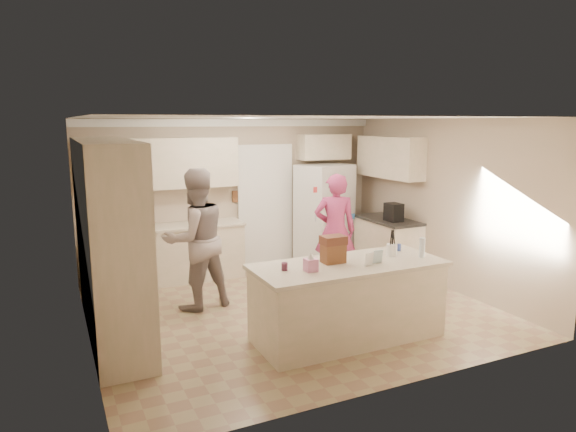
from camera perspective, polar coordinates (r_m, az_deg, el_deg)
name	(u,v)px	position (r m, az deg, el deg)	size (l,w,h in m)	color
floor	(292,311)	(7.17, 0.47, -10.49)	(5.20, 4.60, 0.02)	#92825D
ceiling	(293,117)	(6.69, 0.51, 10.96)	(5.20, 4.60, 0.02)	white
wall_back	(235,195)	(8.92, -5.95, 2.34)	(5.20, 0.02, 2.60)	#B9A68E
wall_front	(400,259)	(4.88, 12.34, -4.65)	(5.20, 0.02, 2.60)	#B9A68E
wall_left	(82,235)	(6.17, -21.95, -2.02)	(0.02, 4.60, 2.60)	#B9A68E
wall_right	(445,204)	(8.26, 17.04, 1.29)	(0.02, 4.60, 2.60)	#B9A68E
crown_back	(234,123)	(8.79, -5.99, 10.26)	(5.20, 0.08, 0.12)	white
pantry_bank	(110,240)	(6.41, -19.22, -2.54)	(0.60, 2.60, 2.35)	beige
back_base_cab	(174,255)	(8.49, -12.50, -4.20)	(2.20, 0.60, 0.88)	beige
back_countertop	(173,227)	(8.38, -12.61, -1.17)	(2.24, 0.63, 0.04)	beige
back_upper_cab	(169,163)	(8.37, -13.09, 5.72)	(2.20, 0.35, 0.80)	beige
doorway_opening	(265,207)	(9.12, -2.59, 0.98)	(0.90, 0.06, 2.10)	black
doorway_casing	(266,208)	(9.09, -2.51, 0.94)	(1.02, 0.03, 2.22)	white
wall_frame_upper	(236,181)	(8.86, -5.77, 3.91)	(0.15, 0.02, 0.20)	brown
wall_frame_lower	(237,196)	(8.89, -5.74, 2.19)	(0.15, 0.02, 0.20)	brown
refrigerator	(324,215)	(9.25, 4.06, 0.15)	(0.90, 0.70, 1.80)	white
fridge_seam	(334,218)	(8.95, 5.16, -0.22)	(0.01, 0.02, 1.78)	gray
fridge_dispenser	(324,205)	(8.79, 3.98, 1.26)	(0.22, 0.03, 0.35)	black
fridge_handle_l	(332,210)	(8.89, 4.95, 0.69)	(0.02, 0.02, 0.85)	silver
fridge_handle_r	(337,209)	(8.94, 5.50, 0.74)	(0.02, 0.02, 0.85)	silver
over_fridge_cab	(324,147)	(9.35, 4.01, 7.67)	(0.95, 0.35, 0.45)	beige
right_base_cab	(388,246)	(9.00, 11.01, -3.31)	(0.60, 1.20, 0.88)	beige
right_countertop	(388,220)	(8.89, 11.06, -0.44)	(0.63, 1.24, 0.04)	#2D2B28
right_upper_cab	(390,157)	(9.00, 11.24, 6.43)	(0.35, 1.50, 0.70)	beige
coffee_maker	(394,212)	(8.68, 11.66, 0.42)	(0.22, 0.28, 0.30)	black
island_base	(348,303)	(6.20, 6.64, -9.54)	(2.20, 0.90, 0.88)	beige
island_top	(348,265)	(6.06, 6.73, -5.45)	(2.28, 0.96, 0.05)	beige
utensil_crock	(392,250)	(6.43, 11.46, -3.73)	(0.13, 0.13, 0.15)	white
tissue_box	(311,265)	(5.68, 2.55, -5.46)	(0.13, 0.13, 0.14)	pink
tissue_plume	(311,255)	(5.65, 2.56, -4.39)	(0.08, 0.08, 0.08)	white
dollhouse_body	(333,253)	(6.03, 5.04, -4.16)	(0.26, 0.18, 0.22)	brown
dollhouse_roof	(333,240)	(5.99, 5.07, -2.68)	(0.28, 0.20, 0.10)	#592D1E
jam_jar	(285,266)	(5.71, -0.39, -5.62)	(0.07, 0.07, 0.09)	#59263F
greeting_card_a	(369,259)	(5.95, 9.01, -4.76)	(0.12, 0.01, 0.16)	white
greeting_card_b	(378,257)	(6.07, 9.92, -4.47)	(0.12, 0.01, 0.16)	silver
water_bottle	(422,248)	(6.45, 14.68, -3.41)	(0.07, 0.07, 0.24)	silver
shaker_salt	(395,248)	(6.66, 11.76, -3.50)	(0.05, 0.05, 0.09)	#364A93
shaker_pepper	(399,247)	(6.71, 12.24, -3.43)	(0.05, 0.05, 0.09)	#364A93
teen_boy	(196,239)	(7.11, -10.22, -2.56)	(0.94, 0.73, 1.94)	gray
teen_girl	(335,230)	(7.99, 5.24, -1.60)	(0.65, 0.42, 1.77)	#BA3862
fridge_magnets	(334,218)	(8.94, 5.19, -0.23)	(0.76, 0.02, 1.44)	tan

